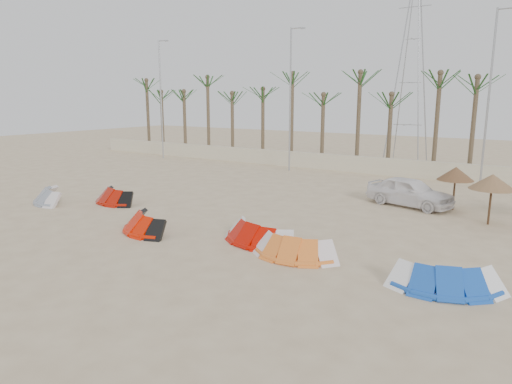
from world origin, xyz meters
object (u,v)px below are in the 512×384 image
Objects in this scene: kite_red_left at (118,195)px; kite_red_mid at (149,221)px; parasol_left at (456,174)px; parasol_mid at (492,182)px; car at (410,192)px; kite_orange at (298,245)px; kite_grey at (54,194)px; kite_blue at (448,275)px; kite_red_right at (262,231)px.

kite_red_left and kite_red_mid have the same top height.
parasol_mid reaches higher than parasol_left.
parasol_mid is 4.58m from car.
car is (8.27, 11.00, 0.37)m from kite_red_mid.
kite_orange is 10.46m from car.
parasol_left is (10.41, 11.43, 1.48)m from kite_red_mid.
kite_grey is at bearing 134.55° from car.
kite_blue is (12.25, 0.61, 0.00)m from kite_red_mid.
kite_red_right is 2.23m from kite_orange.
kite_blue is (17.83, -2.38, 0.00)m from kite_red_left.
kite_grey is at bearing -158.73° from parasol_mid.
kite_blue is 1.62× the size of parasol_left.
parasol_left reaches higher than kite_red_right.
kite_orange is 0.90× the size of kite_blue.
car is at bearing 110.95° from kite_blue.
parasol_left is 0.96× the size of parasol_mid.
kite_blue is 1.56× the size of parasol_mid.
parasol_left is 2.90m from parasol_mid.
kite_grey is 3.64m from kite_red_left.
car is (-4.07, 1.73, -1.21)m from parasol_mid.
kite_red_right is 11.50m from parasol_left.
kite_red_mid is 12.27m from kite_blue.
car is at bearing 70.97° from kite_red_right.
parasol_left reaches higher than kite_red_left.
kite_red_mid is 0.97× the size of kite_blue.
parasol_mid is (0.09, 8.66, 1.58)m from kite_blue.
kite_grey and kite_blue have the same top height.
parasol_left is at bearing 47.67° from kite_red_mid.
kite_red_right and kite_orange have the same top height.
parasol_left reaches higher than car.
kite_orange is at bearing -1.68° from kite_grey.
kite_orange is 10.26m from parasol_mid.
kite_red_left is at bearing -152.17° from parasol_left.
kite_red_left is at bearing 31.51° from kite_grey.
kite_orange is (15.73, -0.46, 0.00)m from kite_grey.
kite_red_left is at bearing 169.40° from kite_orange.
parasol_mid is (7.37, 7.85, 1.58)m from kite_red_right.
parasol_mid is (17.92, 6.28, 1.58)m from kite_red_left.
kite_red_mid is (5.58, -2.99, 0.00)m from kite_red_left.
kite_grey is 1.06× the size of kite_red_left.
kite_orange is at bearing -20.73° from kite_red_right.
kite_grey and kite_orange have the same top height.
kite_grey is 21.77m from parasol_left.
kite_red_mid is at bearing -164.10° from kite_red_right.
parasol_left is 2.45m from car.
kite_grey is 0.99× the size of kite_red_mid.
kite_orange is at bearing 5.08° from kite_red_mid.
car reaches higher than kite_red_right.
kite_red_right is at bearing 175.20° from car.
parasol_mid reaches higher than kite_red_mid.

